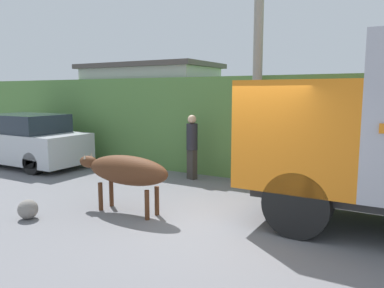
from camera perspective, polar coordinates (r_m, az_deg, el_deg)
ground_plane at (r=6.89m, az=6.57°, el=-12.48°), size 60.00×60.00×0.00m
hillside_embankment at (r=12.98m, az=18.57°, el=3.17°), size 32.00×6.54×2.82m
building_backdrop at (r=13.51m, az=-6.42°, el=4.92°), size 4.75×2.70×3.37m
brown_cow at (r=7.54m, az=-10.06°, el=-4.01°), size 2.22×0.58×1.16m
parked_suv at (r=13.31m, az=-24.01°, el=0.41°), size 4.34×1.80×1.69m
pedestrian_on_hill at (r=10.26m, az=0.00°, el=0.10°), size 0.40×0.40×1.78m
utility_pole at (r=9.79m, az=10.03°, el=14.30°), size 0.90×0.24×6.79m
roadside_rock at (r=7.86m, az=-23.73°, el=-9.09°), size 0.37×0.37×0.37m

